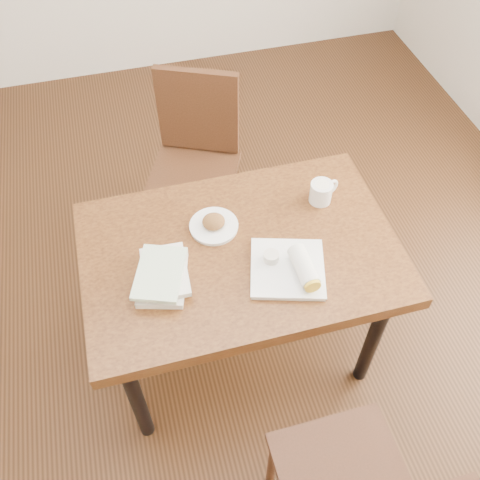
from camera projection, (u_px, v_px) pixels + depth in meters
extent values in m
cube|color=#472814|center=(240.00, 344.00, 2.61)|extent=(4.00, 5.00, 0.01)
cube|color=brown|center=(240.00, 253.00, 2.05)|extent=(1.20, 0.80, 0.06)
cylinder|color=black|center=(136.00, 397.00, 2.08)|extent=(0.06, 0.06, 0.69)
cylinder|color=black|center=(373.00, 338.00, 2.24)|extent=(0.06, 0.06, 0.69)
cylinder|color=black|center=(118.00, 276.00, 2.44)|extent=(0.06, 0.06, 0.69)
cylinder|color=black|center=(323.00, 233.00, 2.61)|extent=(0.06, 0.06, 0.69)
cylinder|color=#3F1F12|center=(272.00, 464.00, 2.04)|extent=(0.04, 0.04, 0.45)
cylinder|color=#3F1F12|center=(360.00, 438.00, 2.10)|extent=(0.04, 0.04, 0.45)
cube|color=#3F1F12|center=(344.00, 480.00, 1.77)|extent=(0.42, 0.42, 0.04)
cylinder|color=#4D2916|center=(235.00, 190.00, 2.96)|extent=(0.04, 0.04, 0.45)
cylinder|color=#4D2916|center=(172.00, 183.00, 3.00)|extent=(0.04, 0.04, 0.45)
cylinder|color=#4D2916|center=(223.00, 240.00, 2.74)|extent=(0.04, 0.04, 0.45)
cylinder|color=#4D2916|center=(155.00, 231.00, 2.77)|extent=(0.04, 0.04, 0.45)
cube|color=#4D2916|center=(193.00, 177.00, 2.68)|extent=(0.56, 0.56, 0.04)
cube|color=#4D2916|center=(198.00, 111.00, 2.60)|extent=(0.38, 0.20, 0.45)
cylinder|color=white|center=(214.00, 227.00, 2.09)|extent=(0.19, 0.19, 0.01)
cylinder|color=white|center=(214.00, 225.00, 2.08)|extent=(0.19, 0.19, 0.01)
ellipsoid|color=#B27538|center=(214.00, 222.00, 2.07)|extent=(0.10, 0.09, 0.05)
cylinder|color=white|center=(321.00, 192.00, 2.16)|extent=(0.09, 0.09, 0.09)
torus|color=white|center=(331.00, 187.00, 2.17)|extent=(0.07, 0.04, 0.07)
cylinder|color=tan|center=(322.00, 185.00, 2.12)|extent=(0.08, 0.08, 0.01)
cylinder|color=#F2E5CC|center=(322.00, 184.00, 2.12)|extent=(0.05, 0.05, 0.00)
cube|color=white|center=(287.00, 269.00, 1.96)|extent=(0.33, 0.33, 0.02)
cube|color=white|center=(288.00, 268.00, 1.95)|extent=(0.33, 0.33, 0.01)
cylinder|color=white|center=(304.00, 267.00, 1.91)|extent=(0.07, 0.17, 0.07)
cylinder|color=yellow|center=(312.00, 285.00, 1.86)|extent=(0.06, 0.03, 0.06)
cylinder|color=silver|center=(271.00, 257.00, 1.96)|extent=(0.06, 0.06, 0.03)
cylinder|color=red|center=(271.00, 255.00, 1.95)|extent=(0.05, 0.05, 0.01)
cube|color=white|center=(163.00, 279.00, 1.92)|extent=(0.23, 0.28, 0.03)
cube|color=silver|center=(165.00, 272.00, 1.92)|extent=(0.17, 0.24, 0.02)
cube|color=#95C483|center=(160.00, 273.00, 1.89)|extent=(0.24, 0.28, 0.02)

